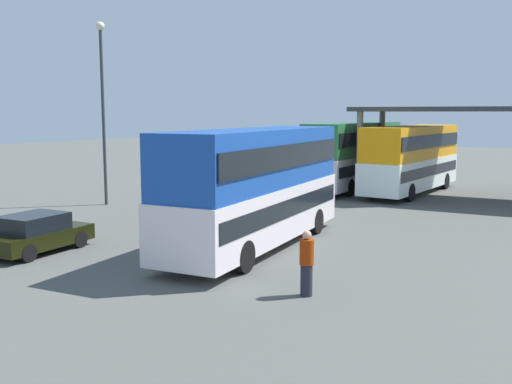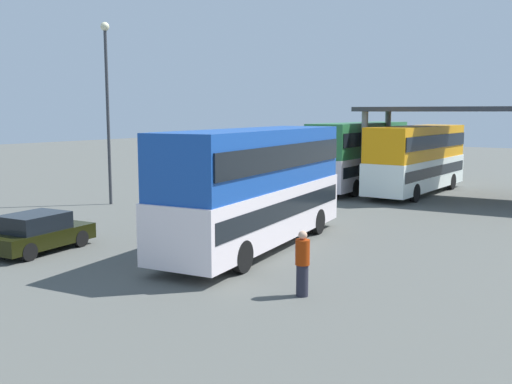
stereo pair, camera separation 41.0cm
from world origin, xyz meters
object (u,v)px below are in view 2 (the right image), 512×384
double_decker_near_canopy (360,153)px  double_decker_main (256,183)px  parked_hatchback (38,232)px  pedestrian_waiting (302,264)px  double_decker_mid_row (417,157)px  lamppost_tall (107,94)px

double_decker_near_canopy → double_decker_main: bearing=-169.3°
parked_hatchback → pedestrian_waiting: bearing=-91.2°
parked_hatchback → double_decker_near_canopy: double_decker_near_canopy is taller
double_decker_main → parked_hatchback: double_decker_main is taller
double_decker_main → double_decker_mid_row: double_decker_main is taller
double_decker_main → pedestrian_waiting: double_decker_main is taller
double_decker_near_canopy → lamppost_tall: bearing=146.4°
parked_hatchback → lamppost_tall: lamppost_tall is taller
lamppost_tall → double_decker_main: bearing=-17.5°
double_decker_main → pedestrian_waiting: size_ratio=5.99×
double_decker_near_canopy → double_decker_mid_row: (3.70, -0.15, -0.08)m
parked_hatchback → double_decker_mid_row: bearing=-21.5°
double_decker_mid_row → lamppost_tall: lamppost_tall is taller
parked_hatchback → double_decker_mid_row: (5.82, 21.59, 1.53)m
double_decker_mid_row → pedestrian_waiting: bearing=-167.4°
double_decker_main → pedestrian_waiting: 5.89m
double_decker_main → lamppost_tall: 12.95m
lamppost_tall → pedestrian_waiting: bearing=-25.4°
double_decker_main → pedestrian_waiting: (4.18, -3.91, -1.44)m
double_decker_main → double_decker_near_canopy: (-3.74, 16.91, -0.03)m
double_decker_main → double_decker_near_canopy: bearing=4.7°
double_decker_near_canopy → lamppost_tall: lamppost_tall is taller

